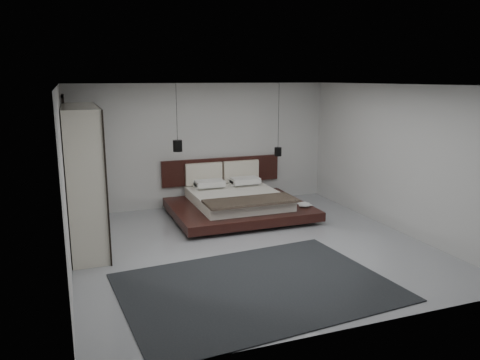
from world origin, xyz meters
name	(u,v)px	position (x,y,z in m)	size (l,w,h in m)	color
floor	(251,246)	(0.00, 0.00, 0.00)	(6.00, 6.00, 0.00)	gray
ceiling	(252,85)	(0.00, 0.00, 2.80)	(6.00, 6.00, 0.00)	white
wall_back	(203,145)	(0.00, 3.00, 1.40)	(6.00, 6.00, 0.00)	#B8B7B5
wall_front	(351,216)	(0.00, -3.00, 1.40)	(6.00, 6.00, 0.00)	#B8B7B5
wall_left	(65,182)	(-3.00, 0.00, 1.40)	(6.00, 6.00, 0.00)	#B8B7B5
wall_right	(396,158)	(3.00, 0.00, 1.40)	(6.00, 6.00, 0.00)	#B8B7B5
lattice_screen	(67,161)	(-2.95, 2.45, 1.30)	(0.05, 0.90, 2.60)	black
bed	(237,202)	(0.42, 1.91, 0.29)	(2.84, 2.42, 1.09)	black
book_lower	(299,205)	(1.59, 1.24, 0.28)	(0.23, 0.31, 0.03)	#99724C
book_upper	(299,204)	(1.57, 1.21, 0.30)	(0.21, 0.29, 0.02)	#99724C
pendant_left	(178,146)	(-0.75, 2.36, 1.51)	(0.20, 0.20, 1.41)	black
pendant_right	(278,151)	(1.59, 2.36, 1.27)	(0.16, 0.16, 1.64)	black
wardrobe	(84,176)	(-2.70, 1.18, 1.23)	(0.59, 2.50, 2.45)	beige
rug	(257,287)	(-0.55, -1.59, 0.01)	(3.73, 2.67, 0.02)	black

